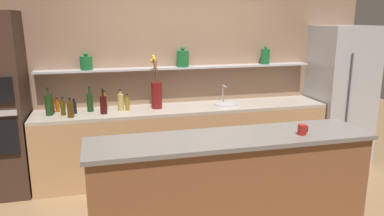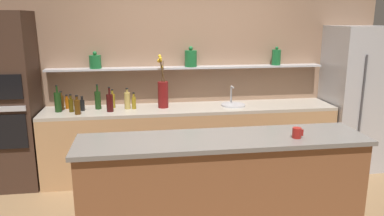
{
  "view_description": "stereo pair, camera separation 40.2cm",
  "coord_description": "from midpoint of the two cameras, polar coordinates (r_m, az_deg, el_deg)",
  "views": [
    {
      "loc": [
        -1.13,
        -3.35,
        2.05
      ],
      "look_at": [
        -0.16,
        0.44,
        1.1
      ],
      "focal_mm": 35.0,
      "sensor_mm": 36.0,
      "label": 1
    },
    {
      "loc": [
        -0.73,
        -3.43,
        2.05
      ],
      "look_at": [
        -0.16,
        0.44,
        1.1
      ],
      "focal_mm": 35.0,
      "sensor_mm": 36.0,
      "label": 2
    }
  ],
  "objects": [
    {
      "name": "bottle_oil_9",
      "position": [
        4.75,
        -15.67,
        0.42
      ],
      "size": [
        0.06,
        0.06,
        0.22
      ],
      "color": "#47380A",
      "rests_on": "back_counter_unit"
    },
    {
      "name": "bottle_wine_0",
      "position": [
        4.66,
        -10.04,
        0.79
      ],
      "size": [
        0.08,
        0.08,
        0.31
      ],
      "color": "#380C0C",
      "rests_on": "back_counter_unit"
    },
    {
      "name": "bottle_oil_6",
      "position": [
        4.86,
        -9.72,
        1.12
      ],
      "size": [
        0.07,
        0.07,
        0.24
      ],
      "color": "olive",
      "rests_on": "back_counter_unit"
    },
    {
      "name": "bottle_sauce_10",
      "position": [
        4.79,
        -14.1,
        0.46
      ],
      "size": [
        0.06,
        0.06,
        0.18
      ],
      "color": "black",
      "rests_on": "back_counter_unit"
    },
    {
      "name": "back_counter_unit",
      "position": [
        4.97,
        2.16,
        -5.05
      ],
      "size": [
        3.76,
        0.62,
        0.92
      ],
      "color": "tan",
      "rests_on": "ground_plane"
    },
    {
      "name": "bottle_wine_2",
      "position": [
        4.82,
        -11.87,
        1.21
      ],
      "size": [
        0.08,
        0.08,
        0.32
      ],
      "color": "#193814",
      "rests_on": "back_counter_unit"
    },
    {
      "name": "sink_fixture",
      "position": [
        4.98,
        8.58,
        0.6
      ],
      "size": [
        0.32,
        0.32,
        0.25
      ],
      "color": "#B7B7BC",
      "rests_on": "back_counter_unit"
    },
    {
      "name": "bottle_sauce_3",
      "position": [
        4.95,
        -16.34,
        0.76
      ],
      "size": [
        0.05,
        0.05,
        0.18
      ],
      "color": "#9E4C0A",
      "rests_on": "back_counter_unit"
    },
    {
      "name": "flower_vase",
      "position": [
        4.79,
        -2.07,
        2.4
      ],
      "size": [
        0.13,
        0.15,
        0.69
      ],
      "color": "maroon",
      "rests_on": "back_counter_unit"
    },
    {
      "name": "bottle_spirit_5",
      "position": [
        4.61,
        -14.73,
        0.17
      ],
      "size": [
        0.07,
        0.07,
        0.24
      ],
      "color": "#4C2D0C",
      "rests_on": "back_counter_unit"
    },
    {
      "name": "oven_tower",
      "position": [
        4.92,
        -24.14,
        0.83
      ],
      "size": [
        0.65,
        0.64,
        2.13
      ],
      "color": "#3D281E",
      "rests_on": "ground_plane"
    },
    {
      "name": "bottle_wine_1",
      "position": [
        4.8,
        -17.55,
        0.89
      ],
      "size": [
        0.08,
        0.08,
        0.34
      ],
      "color": "#193814",
      "rests_on": "back_counter_unit"
    },
    {
      "name": "island_counter",
      "position": [
        3.52,
        7.94,
        -12.4
      ],
      "size": [
        2.58,
        0.61,
        1.02
      ],
      "color": "brown",
      "rests_on": "ground_plane"
    },
    {
      "name": "bottle_spirit_7",
      "position": [
        4.77,
        -7.47,
        1.15
      ],
      "size": [
        0.08,
        0.08,
        0.27
      ],
      "color": "tan",
      "rests_on": "back_counter_unit"
    },
    {
      "name": "bottle_oil_8",
      "position": [
        4.77,
        -6.48,
        0.84
      ],
      "size": [
        0.05,
        0.05,
        0.21
      ],
      "color": "olive",
      "rests_on": "back_counter_unit"
    },
    {
      "name": "bottle_spirit_4",
      "position": [
        4.9,
        -17.1,
        0.84
      ],
      "size": [
        0.06,
        0.06,
        0.24
      ],
      "color": "#4C2D0C",
      "rests_on": "back_counter_unit"
    },
    {
      "name": "coffee_mug",
      "position": [
        3.46,
        18.94,
        -3.65
      ],
      "size": [
        0.1,
        0.08,
        0.09
      ],
      "color": "maroon",
      "rests_on": "island_counter"
    },
    {
      "name": "back_wall_unit",
      "position": [
        5.13,
        2.09,
        5.22
      ],
      "size": [
        5.2,
        0.28,
        2.6
      ],
      "color": "#937056",
      "rests_on": "ground_plane"
    },
    {
      "name": "refrigerator",
      "position": [
        5.67,
        25.54,
        1.32
      ],
      "size": [
        0.76,
        0.73,
        1.95
      ],
      "color": "#B7B7BC",
      "rests_on": "ground_plane"
    }
  ]
}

